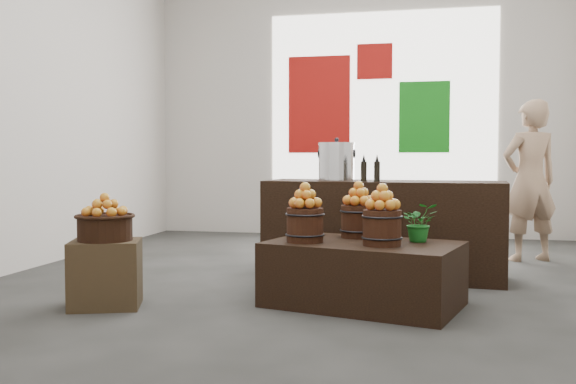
% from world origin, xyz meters
% --- Properties ---
extents(ground, '(7.00, 7.00, 0.00)m').
position_xyz_m(ground, '(0.00, 0.00, 0.00)').
color(ground, '#3E3E3B').
rests_on(ground, ground).
extents(back_wall, '(6.00, 0.04, 4.00)m').
position_xyz_m(back_wall, '(0.00, 3.50, 2.00)').
color(back_wall, beige).
rests_on(back_wall, ground).
extents(back_opening, '(3.20, 0.02, 2.40)m').
position_xyz_m(back_opening, '(0.30, 3.48, 2.00)').
color(back_opening, white).
rests_on(back_opening, back_wall).
extents(deco_red_left, '(0.90, 0.04, 1.40)m').
position_xyz_m(deco_red_left, '(-0.60, 3.47, 1.90)').
color(deco_red_left, '#A0100C').
rests_on(deco_red_left, back_wall).
extents(deco_green_right, '(0.70, 0.04, 1.00)m').
position_xyz_m(deco_green_right, '(0.90, 3.47, 1.70)').
color(deco_green_right, '#127A15').
rests_on(deco_green_right, back_wall).
extents(deco_red_upper, '(0.50, 0.04, 0.50)m').
position_xyz_m(deco_red_upper, '(0.20, 3.47, 2.50)').
color(deco_red_upper, '#A0100C').
rests_on(deco_red_upper, back_wall).
extents(crate, '(0.61, 0.55, 0.50)m').
position_xyz_m(crate, '(-1.43, -1.41, 0.25)').
color(crate, '#4A3622').
rests_on(crate, ground).
extents(wicker_basket, '(0.40, 0.40, 0.18)m').
position_xyz_m(wicker_basket, '(-1.43, -1.41, 0.60)').
color(wicker_basket, black).
rests_on(wicker_basket, crate).
extents(apples_in_basket, '(0.31, 0.31, 0.17)m').
position_xyz_m(apples_in_basket, '(-1.43, -1.41, 0.77)').
color(apples_in_basket, '#AA051B').
rests_on(apples_in_basket, wicker_basket).
extents(display_table, '(1.58, 1.20, 0.48)m').
position_xyz_m(display_table, '(0.46, -0.96, 0.24)').
color(display_table, black).
rests_on(display_table, ground).
extents(apple_bucket_front_left, '(0.28, 0.28, 0.26)m').
position_xyz_m(apple_bucket_front_left, '(0.03, -1.04, 0.61)').
color(apple_bucket_front_left, '#361A0E').
rests_on(apple_bucket_front_left, display_table).
extents(apples_in_bucket_front_left, '(0.21, 0.21, 0.19)m').
position_xyz_m(apples_in_bucket_front_left, '(0.03, -1.04, 0.84)').
color(apples_in_bucket_front_left, '#AA051B').
rests_on(apples_in_bucket_front_left, apple_bucket_front_left).
extents(apple_bucket_front_right, '(0.28, 0.28, 0.26)m').
position_xyz_m(apple_bucket_front_right, '(0.61, -1.11, 0.61)').
color(apple_bucket_front_right, '#361A0E').
rests_on(apple_bucket_front_right, display_table).
extents(apples_in_bucket_front_right, '(0.21, 0.21, 0.19)m').
position_xyz_m(apples_in_bucket_front_right, '(0.61, -1.11, 0.84)').
color(apples_in_bucket_front_right, '#AA051B').
rests_on(apples_in_bucket_front_right, apple_bucket_front_right).
extents(apple_bucket_rear, '(0.28, 0.28, 0.26)m').
position_xyz_m(apple_bucket_rear, '(0.40, -0.67, 0.61)').
color(apple_bucket_rear, '#361A0E').
rests_on(apple_bucket_rear, display_table).
extents(apples_in_bucket_rear, '(0.21, 0.21, 0.19)m').
position_xyz_m(apples_in_bucket_rear, '(0.40, -0.67, 0.84)').
color(apples_in_bucket_rear, '#AA051B').
rests_on(apples_in_bucket_rear, apple_bucket_rear).
extents(herb_garnish_right, '(0.31, 0.28, 0.30)m').
position_xyz_m(herb_garnish_right, '(0.88, -0.85, 0.63)').
color(herb_garnish_right, '#14601B').
rests_on(herb_garnish_right, display_table).
extents(herb_garnish_left, '(0.18, 0.16, 0.26)m').
position_xyz_m(herb_garnish_left, '(-0.10, -0.66, 0.61)').
color(herb_garnish_left, '#14601B').
rests_on(herb_garnish_left, display_table).
extents(counter, '(2.27, 0.88, 0.91)m').
position_xyz_m(counter, '(0.54, 0.28, 0.45)').
color(counter, black).
rests_on(counter, ground).
extents(stock_pot_left, '(0.34, 0.34, 0.34)m').
position_xyz_m(stock_pot_left, '(0.08, 0.32, 1.08)').
color(stock_pot_left, silver).
rests_on(stock_pot_left, counter).
extents(oil_cruets, '(0.17, 0.07, 0.25)m').
position_xyz_m(oil_cruets, '(0.52, 0.06, 1.03)').
color(oil_cruets, black).
rests_on(oil_cruets, counter).
extents(shopper, '(0.75, 0.64, 1.75)m').
position_xyz_m(shopper, '(2.03, 1.55, 0.88)').
color(shopper, tan).
rests_on(shopper, ground).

